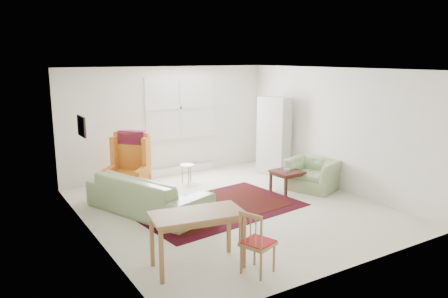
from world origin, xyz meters
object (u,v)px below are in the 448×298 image
coffee_table (287,181)px  desk_chair (258,242)px  sofa (148,187)px  stool (187,174)px  cabinet (274,136)px  wingback_chair (127,166)px  armchair (314,171)px  desk (198,240)px

coffee_table → desk_chair: 3.51m
sofa → desk_chair: sofa is taller
desk_chair → stool: bearing=-34.4°
cabinet → desk_chair: 4.90m
sofa → desk_chair: 2.84m
stool → desk_chair: size_ratio=0.49×
cabinet → desk_chair: (-3.14, -3.72, -0.48)m
wingback_chair → cabinet: 3.53m
armchair → wingback_chair: wingback_chair is taller
sofa → coffee_table: sofa is taller
cabinet → desk: 4.92m
armchair → desk_chair: size_ratio=1.16×
desk → desk_chair: 0.79m
armchair → desk_chair: bearing=-75.5°
coffee_table → desk: bearing=-148.2°
sofa → armchair: sofa is taller
armchair → cabinet: bearing=156.3°
desk_chair → cabinet: bearing=-59.9°
stool → cabinet: 2.22m
desk → desk_chair: desk_chair is taller
sofa → armchair: 3.50m
stool → wingback_chair: bearing=-168.3°
wingback_chair → cabinet: cabinet is taller
coffee_table → cabinet: bearing=63.3°
sofa → stool: (1.43, 1.29, -0.27)m
armchair → desk: bearing=-86.5°
cabinet → stool: bearing=151.4°
stool → desk_chair: bearing=-104.7°
sofa → wingback_chair: wingback_chair is taller
armchair → desk_chair: 3.89m
cabinet → sofa: bearing=176.6°
armchair → sofa: bearing=-120.4°
sofa → wingback_chair: 1.01m
sofa → desk: bearing=153.5°
desk → wingback_chair: bearing=86.6°
armchair → desk: armchair is taller
stool → desk: size_ratio=0.35×
armchair → wingback_chair: (-3.49, 1.48, 0.26)m
coffee_table → desk: 3.63m
stool → coffee_table: bearing=-49.3°
coffee_table → wingback_chair: bearing=154.8°
sofa → cabinet: size_ratio=1.29×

